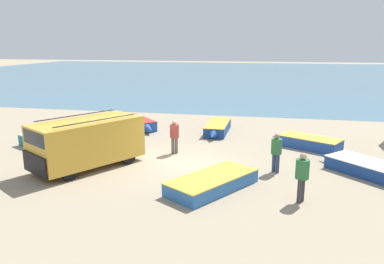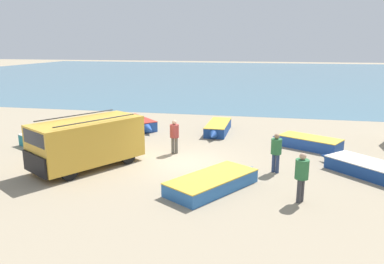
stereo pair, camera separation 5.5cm
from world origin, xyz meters
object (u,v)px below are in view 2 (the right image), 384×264
Objects in this scene: fisherman_0 at (174,134)px; fisherman_3 at (276,149)px; parked_van at (87,141)px; fisherman_1 at (302,173)px; fishing_rowboat_2 at (370,169)px; fishing_rowboat_1 at (56,135)px; fishing_rowboat_4 at (218,128)px; fishing_rowboat_0 at (308,142)px; fishing_rowboat_3 at (214,182)px; fishing_rowboat_5 at (136,124)px.

fisherman_0 is 5.36m from fisherman_3.
fisherman_1 is at bearing 109.10° from parked_van.
fisherman_1 reaches higher than fishing_rowboat_2.
fishing_rowboat_1 is 0.95× the size of fishing_rowboat_4.
fishing_rowboat_0 is 2.19× the size of fisherman_3.
parked_van is 12.36m from fishing_rowboat_2.
parked_van is 1.38× the size of fishing_rowboat_0.
fishing_rowboat_3 is at bearing -22.01° from fisherman_3.
fishing_rowboat_2 is at bearing -110.82° from fisherman_0.
fishing_rowboat_3 is at bearing 68.52° from fishing_rowboat_2.
fishing_rowboat_5 is (-10.61, 2.47, 0.03)m from fishing_rowboat_0.
fishing_rowboat_1 is at bearing 35.65° from fishing_rowboat_2.
fishing_rowboat_3 is (9.98, -5.33, -0.05)m from fishing_rowboat_1.
fishing_rowboat_3 is 1.02× the size of fishing_rowboat_4.
fishing_rowboat_4 is 10.73m from fisherman_1.
fishing_rowboat_2 is 4.03m from fisherman_3.
fisherman_1 reaches higher than fishing_rowboat_5.
parked_van is at bearing 22.20° from fisherman_1.
fishing_rowboat_4 reaches higher than fishing_rowboat_0.
fisherman_1 reaches higher than fisherman_0.
fishing_rowboat_4 is 5.41m from fishing_rowboat_5.
fishing_rowboat_2 is 6.86m from fishing_rowboat_3.
fishing_rowboat_2 is at bearing 148.37° from fishing_rowboat_0.
fisherman_3 is at bearing 128.26° from parked_van.
fishing_rowboat_0 is 2.11× the size of fisherman_1.
fisherman_3 is (5.00, -1.91, 0.00)m from fisherman_0.
fishing_rowboat_5 is at bearing -90.14° from fishing_rowboat_4.
fisherman_1 is (13.16, -5.98, 0.76)m from fishing_rowboat_1.
parked_van is 9.37m from fisherman_1.
fishing_rowboat_1 is 16.45m from fishing_rowboat_2.
fishing_rowboat_1 is 11.32m from fishing_rowboat_3.
fishing_rowboat_2 is at bearing 128.23° from parked_van.
fisherman_1 is at bearing 38.51° from fisherman_3.
fishing_rowboat_0 is at bearing 65.87° from fishing_rowboat_4.
fishing_rowboat_3 is (5.97, -1.37, -0.93)m from parked_van.
parked_van is 4.38m from fisherman_0.
parked_van reaches higher than fishing_rowboat_4.
parked_van reaches higher than fishing_rowboat_5.
fishing_rowboat_1 is 14.47m from fisherman_1.
fishing_rowboat_3 is 5.08m from fisherman_0.
fishing_rowboat_0 reaches higher than fishing_rowboat_2.
fisherman_1 is at bearing 24.40° from fishing_rowboat_4.
fishing_rowboat_1 is at bearing -86.31° from fishing_rowboat_5.
fishing_rowboat_2 is 9.09m from fisherman_0.
fishing_rowboat_1 is (-4.01, 3.95, -0.88)m from parked_van.
fishing_rowboat_5 is at bearing 68.31° from fishing_rowboat_3.
fisherman_0 is (-1.53, -4.88, 0.73)m from fishing_rowboat_4.
fisherman_1 is at bearing 112.26° from fishing_rowboat_0.
fishing_rowboat_4 is (-5.20, 2.40, 0.01)m from fishing_rowboat_0.
parked_van is 2.92× the size of fisherman_1.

